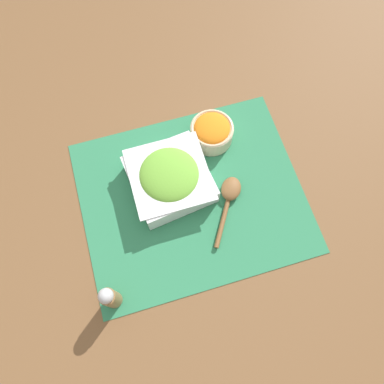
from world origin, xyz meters
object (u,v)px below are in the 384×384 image
(carrot_bowl, at_px, (212,131))
(wooden_spoon, at_px, (230,194))
(lettuce_bowl, at_px, (170,178))
(pepper_shaker, at_px, (110,298))

(carrot_bowl, bearing_deg, wooden_spoon, -92.27)
(lettuce_bowl, distance_m, pepper_shaker, 0.32)
(lettuce_bowl, distance_m, wooden_spoon, 0.16)
(carrot_bowl, relative_size, lettuce_bowl, 0.54)
(carrot_bowl, xyz_separation_m, wooden_spoon, (-0.01, -0.18, -0.02))
(carrot_bowl, bearing_deg, pepper_shaker, -135.04)
(carrot_bowl, height_order, lettuce_bowl, lettuce_bowl)
(wooden_spoon, height_order, pepper_shaker, pepper_shaker)
(lettuce_bowl, bearing_deg, carrot_bowl, 34.97)
(lettuce_bowl, bearing_deg, wooden_spoon, -29.10)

